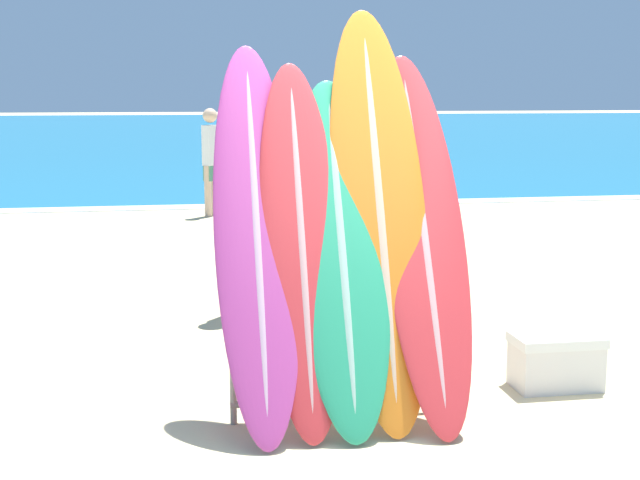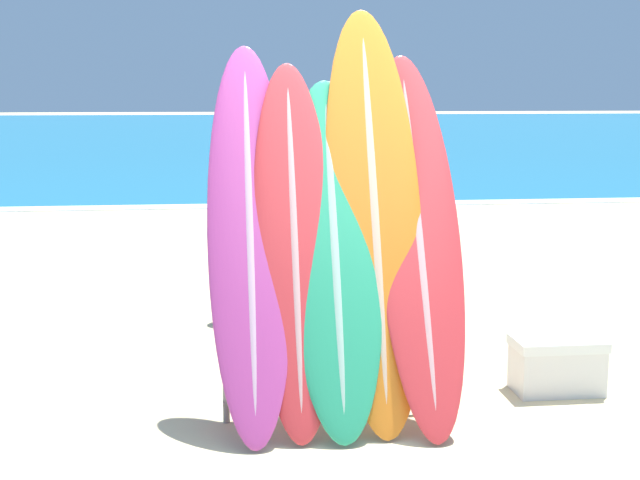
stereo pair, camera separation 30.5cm
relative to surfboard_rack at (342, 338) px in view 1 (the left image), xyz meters
The scene contains 13 objects.
ground_plane 0.85m from the surfboard_rack, 58.63° to the right, with size 160.00×160.00×0.00m, color beige.
ocean_water 39.40m from the surfboard_rack, 89.48° to the left, with size 120.00×60.00×0.01m.
surfboard_rack is the anchor object (origin of this frame).
surfboard_slot_0 0.81m from the surfboard_rack, behind, with size 0.50×1.20×2.25m.
surfboard_slot_1 0.62m from the surfboard_rack, behind, with size 0.49×1.03×2.14m.
surfboard_slot_2 0.52m from the surfboard_rack, 130.76° to the left, with size 0.56×1.06×2.04m.
surfboard_slot_3 0.79m from the surfboard_rack, 24.38° to the left, with size 0.58×1.14×2.48m.
surfboard_slot_4 0.79m from the surfboard_rack, ahead, with size 0.51×1.24×2.20m.
person_near_water 7.88m from the surfboard_rack, 81.86° to the left, with size 0.27×0.26×1.57m.
person_mid_beach 9.01m from the surfboard_rack, 92.16° to the left, with size 0.28×0.29×1.69m.
person_far_left 4.70m from the surfboard_rack, 83.08° to the left, with size 0.27×0.31×1.78m.
person_far_right 2.73m from the surfboard_rack, 96.84° to the left, with size 0.24×0.31×1.82m.
cooler_box 1.57m from the surfboard_rack, 11.25° to the left, with size 0.58×0.34×0.36m.
Camera 1 is at (-1.36, -4.46, 1.96)m, focal length 50.00 mm.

